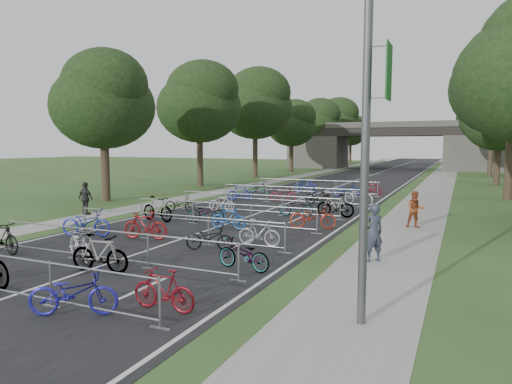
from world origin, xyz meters
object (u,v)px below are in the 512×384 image
at_px(overpass_bridge, 391,146).
at_px(bike_2, 73,293).
at_px(pedestrian_b, 415,210).
at_px(pedestrian_a, 373,233).
at_px(pedestrian_c, 86,199).
at_px(lamppost, 368,119).

bearing_deg(overpass_bridge, bike_2, -87.87).
relative_size(bike_2, pedestrian_b, 1.18).
bearing_deg(bike_2, pedestrian_b, -49.28).
relative_size(overpass_bridge, pedestrian_b, 18.66).
relative_size(pedestrian_a, pedestrian_b, 1.13).
distance_m(pedestrian_a, pedestrian_b, 6.89).
distance_m(overpass_bridge, bike_2, 65.29).
distance_m(overpass_bridge, pedestrian_c, 54.80).
bearing_deg(pedestrian_b, overpass_bridge, 80.66).
height_order(bike_2, pedestrian_b, pedestrian_b).
xyz_separation_m(bike_2, pedestrian_b, (5.83, 14.34, 0.32)).
height_order(overpass_bridge, lamppost, lamppost).
relative_size(overpass_bridge, pedestrian_a, 16.46).
xyz_separation_m(pedestrian_b, pedestrian_c, (-16.46, -3.28, 0.05)).
distance_m(overpass_bridge, pedestrian_a, 58.24).
height_order(overpass_bridge, pedestrian_b, overpass_bridge).
bearing_deg(pedestrian_a, pedestrian_b, -136.39).
distance_m(overpass_bridge, pedestrian_b, 51.57).
relative_size(overpass_bridge, bike_2, 15.84).
xyz_separation_m(overpass_bridge, bike_2, (2.42, -65.18, -3.02)).
relative_size(pedestrian_b, pedestrian_c, 0.94).
xyz_separation_m(overpass_bridge, pedestrian_a, (7.59, -57.69, -2.59)).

